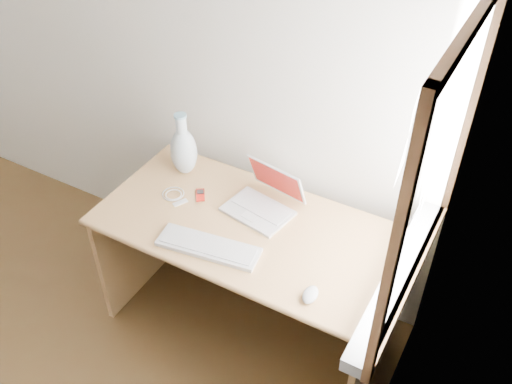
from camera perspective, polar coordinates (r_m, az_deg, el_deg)
The scene contains 10 objects.
back_wall at distance 3.02m, azimuth -13.94°, elevation 16.20°, with size 3.50×0.04×2.60m, color white.
window at distance 1.97m, azimuth 17.07°, elevation 1.21°, with size 0.11×0.99×1.10m.
desk at distance 2.74m, azimuth -0.05°, elevation -5.39°, with size 1.35×0.67×0.71m.
laptop at distance 2.60m, azimuth 0.60°, elevation -0.78°, with size 0.33×0.29×0.20m.
external_keyboard at distance 2.44m, azimuth -4.79°, elevation -5.46°, with size 0.46×0.20×0.02m.
mouse at distance 2.26m, azimuth 5.45°, elevation -10.18°, with size 0.06×0.10×0.03m, color silver.
ipod at distance 2.71m, azimuth -5.58°, elevation -0.30°, with size 0.08×0.10×0.01m.
cable_coil at distance 2.73m, azimuth -8.28°, elevation -0.18°, with size 0.11×0.11×0.01m, color silver.
remote at distance 2.68m, azimuth -7.58°, elevation -1.05°, with size 0.03×0.07×0.01m, color silver.
vase at distance 2.78m, azimuth -7.26°, elevation 4.21°, with size 0.13×0.13×0.33m.
Camera 1 is at (1.93, -0.27, 2.45)m, focal length 40.00 mm.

